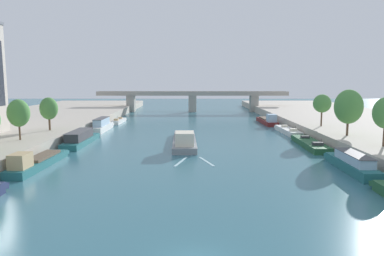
{
  "coord_description": "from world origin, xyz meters",
  "views": [
    {
      "loc": [
        -0.16,
        -21.1,
        11.48
      ],
      "look_at": [
        0.0,
        43.81,
        2.74
      ],
      "focal_mm": 33.58,
      "sensor_mm": 36.0,
      "label": 1
    }
  ],
  "objects": [
    {
      "name": "wake_behind_barge",
      "position": [
        0.08,
        28.55,
        0.01
      ],
      "size": [
        5.6,
        5.95,
        0.03
      ],
      "color": "#A5D1DB",
      "rests_on": "ground"
    },
    {
      "name": "tree_right_end_of_row",
      "position": [
        25.88,
        50.59,
        6.77
      ],
      "size": [
        3.53,
        3.53,
        6.4
      ],
      "color": "brown",
      "rests_on": "quay_right"
    },
    {
      "name": "quay_right",
      "position": [
        40.25,
        55.0,
        1.1
      ],
      "size": [
        36.0,
        170.0,
        2.21
      ],
      "primitive_type": "cube",
      "color": "#B7AD9E",
      "rests_on": "ground"
    },
    {
      "name": "tree_right_second",
      "position": [
        25.89,
        38.42,
        7.04
      ],
      "size": [
        4.61,
        4.61,
        7.71
      ],
      "color": "brown",
      "rests_on": "quay_right"
    },
    {
      "name": "tree_left_far",
      "position": [
        -26.52,
        44.7,
        6.21
      ],
      "size": [
        3.24,
        3.24,
        6.07
      ],
      "color": "brown",
      "rests_on": "quay_left"
    },
    {
      "name": "barge_midriver",
      "position": [
        -1.5,
        41.89,
        0.9
      ],
      "size": [
        4.45,
        21.26,
        3.12
      ],
      "color": "gray",
      "rests_on": "ground"
    },
    {
      "name": "moored_boat_left_gap_after",
      "position": [
        -20.48,
        59.36,
        1.25
      ],
      "size": [
        2.31,
        13.38,
        2.99
      ],
      "color": "silver",
      "rests_on": "ground"
    },
    {
      "name": "tree_left_third",
      "position": [
        -26.94,
        34.01,
        6.38
      ],
      "size": [
        3.35,
        3.35,
        6.31
      ],
      "color": "brown",
      "rests_on": "quay_left"
    },
    {
      "name": "moored_boat_right_upstream",
      "position": [
        20.1,
        23.33,
        1.0
      ],
      "size": [
        2.63,
        13.07,
        2.39
      ],
      "color": "#23666B",
      "rests_on": "ground"
    },
    {
      "name": "moored_boat_right_second",
      "position": [
        19.7,
        72.39,
        0.86
      ],
      "size": [
        3.1,
        15.32,
        2.94
      ],
      "color": "maroon",
      "rests_on": "ground"
    },
    {
      "name": "quay_left",
      "position": [
        -40.25,
        55.0,
        1.1
      ],
      "size": [
        36.0,
        170.0,
        2.21
      ],
      "primitive_type": "cube",
      "color": "#B7AD9E",
      "rests_on": "ground"
    },
    {
      "name": "moored_boat_left_near",
      "position": [
        -20.16,
        42.32,
        1.06
      ],
      "size": [
        3.11,
        14.81,
        2.53
      ],
      "color": "#23666B",
      "rests_on": "ground"
    },
    {
      "name": "moored_boat_left_lone",
      "position": [
        -20.53,
        24.89,
        0.83
      ],
      "size": [
        3.06,
        14.75,
        2.78
      ],
      "color": "#23666B",
      "rests_on": "ground"
    },
    {
      "name": "moored_boat_right_far",
      "position": [
        20.59,
        55.68,
        0.56
      ],
      "size": [
        2.83,
        14.05,
        2.16
      ],
      "color": "silver",
      "rests_on": "ground"
    },
    {
      "name": "bridge_far",
      "position": [
        0.0,
        108.64,
        4.79
      ],
      "size": [
        68.49,
        4.4,
        7.37
      ],
      "color": "#9E998E",
      "rests_on": "ground"
    },
    {
      "name": "moored_boat_left_second",
      "position": [
        -19.78,
        74.33,
        0.53
      ],
      "size": [
        2.35,
        10.21,
        2.09
      ],
      "color": "silver",
      "rests_on": "ground"
    },
    {
      "name": "moored_boat_right_midway",
      "position": [
        20.27,
        40.14,
        0.53
      ],
      "size": [
        3.41,
        15.41,
        2.11
      ],
      "color": "#235633",
      "rests_on": "ground"
    }
  ]
}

